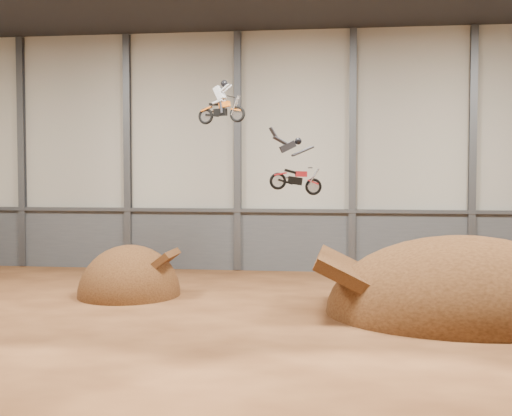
{
  "coord_description": "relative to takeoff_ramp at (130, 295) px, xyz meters",
  "views": [
    {
      "loc": [
        3.29,
        -26.43,
        5.87
      ],
      "look_at": [
        -0.8,
        4.0,
        4.26
      ],
      "focal_mm": 50.0,
      "sensor_mm": 36.0,
      "label": 1
    }
  ],
  "objects": [
    {
      "name": "landing_ramp",
      "position": [
        14.93,
        -2.54,
        0.0
      ],
      "size": [
        11.19,
        9.9,
        6.46
      ],
      "primitive_type": "ellipsoid",
      "color": "#351C0D",
      "rests_on": "ground"
    },
    {
      "name": "fmx_rider_a",
      "position": [
        4.31,
        0.69,
        9.17
      ],
      "size": [
        2.61,
        1.54,
        2.24
      ],
      "primitive_type": null,
      "rotation": [
        0.0,
        -0.03,
        -0.27
      ],
      "color": "orange"
    },
    {
      "name": "steel_column_4",
      "position": [
        17.07,
        8.98,
        7.0
      ],
      "size": [
        0.4,
        0.36,
        13.9
      ],
      "primitive_type": "cube",
      "color": "#47494F",
      "rests_on": "ground"
    },
    {
      "name": "steel_column_2",
      "position": [
        3.73,
        8.98,
        7.0
      ],
      "size": [
        0.4,
        0.36,
        13.9
      ],
      "primitive_type": "cube",
      "color": "#47494F",
      "rests_on": "ground"
    },
    {
      "name": "steel_column_3",
      "position": [
        10.4,
        8.98,
        7.0
      ],
      "size": [
        0.4,
        0.36,
        13.9
      ],
      "primitive_type": "cube",
      "color": "#47494F",
      "rests_on": "ground"
    },
    {
      "name": "back_wall",
      "position": [
        7.07,
        9.18,
        7.0
      ],
      "size": [
        40.0,
        0.1,
        14.0
      ],
      "primitive_type": "cube",
      "color": "#B6B0A1",
      "rests_on": "ground"
    },
    {
      "name": "floor",
      "position": [
        7.07,
        -5.82,
        0.0
      ],
      "size": [
        40.0,
        40.0,
        0.0
      ],
      "primitive_type": "plane",
      "color": "#4D2914",
      "rests_on": "ground"
    },
    {
      "name": "steel_column_1",
      "position": [
        -2.93,
        8.98,
        7.0
      ],
      "size": [
        0.4,
        0.36,
        13.9
      ],
      "primitive_type": "cube",
      "color": "#47494F",
      "rests_on": "ground"
    },
    {
      "name": "lower_band_back",
      "position": [
        7.07,
        9.08,
        1.75
      ],
      "size": [
        39.8,
        0.18,
        3.5
      ],
      "primitive_type": "cube",
      "color": "#4A4D51",
      "rests_on": "ground"
    },
    {
      "name": "fmx_rider_b",
      "position": [
        8.05,
        -3.25,
        6.23
      ],
      "size": [
        3.34,
        1.67,
        2.89
      ],
      "primitive_type": null,
      "rotation": [
        0.0,
        0.15,
        0.27
      ],
      "color": "red"
    },
    {
      "name": "steel_column_0",
      "position": [
        -9.6,
        8.98,
        7.0
      ],
      "size": [
        0.4,
        0.36,
        13.9
      ],
      "primitive_type": "cube",
      "color": "#47494F",
      "rests_on": "ground"
    },
    {
      "name": "steel_rail",
      "position": [
        7.07,
        8.93,
        3.55
      ],
      "size": [
        39.8,
        0.35,
        0.2
      ],
      "primitive_type": "cube",
      "color": "#47494F",
      "rests_on": "lower_band_back"
    },
    {
      "name": "takeoff_ramp",
      "position": [
        0.0,
        0.0,
        0.0
      ],
      "size": [
        4.75,
        5.48,
        4.75
      ],
      "primitive_type": "ellipsoid",
      "color": "#351C0D",
      "rests_on": "ground"
    }
  ]
}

